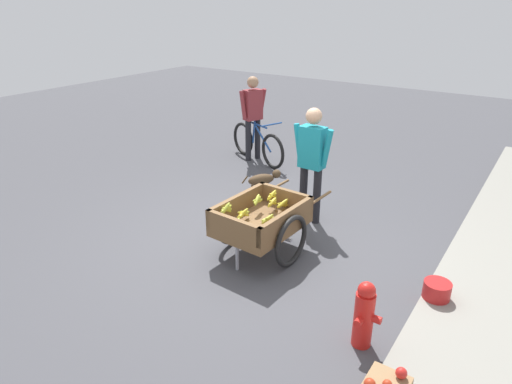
% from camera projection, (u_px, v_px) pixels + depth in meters
% --- Properties ---
extents(ground_plane, '(24.00, 24.00, 0.00)m').
position_uv_depth(ground_plane, '(253.00, 240.00, 5.99)').
color(ground_plane, '#47474C').
extents(fruit_cart, '(1.69, 0.97, 0.74)m').
position_uv_depth(fruit_cart, '(261.00, 222.00, 5.53)').
color(fruit_cart, brown).
rests_on(fruit_cart, ground).
extents(vendor_person, '(0.22, 0.60, 1.63)m').
position_uv_depth(vendor_person, '(312.00, 156.00, 6.15)').
color(vendor_person, black).
rests_on(vendor_person, ground).
extents(bicycle, '(0.71, 1.57, 0.85)m').
position_uv_depth(bicycle, '(257.00, 144.00, 8.75)').
color(bicycle, black).
rests_on(bicycle, ground).
extents(cyclist_person, '(0.49, 0.32, 1.61)m').
position_uv_depth(cyclist_person, '(253.00, 111.00, 8.62)').
color(cyclist_person, black).
rests_on(cyclist_person, ground).
extents(dog, '(0.58, 0.42, 0.40)m').
position_uv_depth(dog, '(263.00, 179.00, 7.26)').
color(dog, '#4C3823').
rests_on(dog, ground).
extents(fire_hydrant, '(0.25, 0.25, 0.67)m').
position_uv_depth(fire_hydrant, '(364.00, 315.00, 4.07)').
color(fire_hydrant, red).
rests_on(fire_hydrant, ground).
extents(plastic_bucket, '(0.28, 0.28, 0.30)m').
position_uv_depth(plastic_bucket, '(436.00, 295.00, 4.64)').
color(plastic_bucket, '#B21E1E').
rests_on(plastic_bucket, ground).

